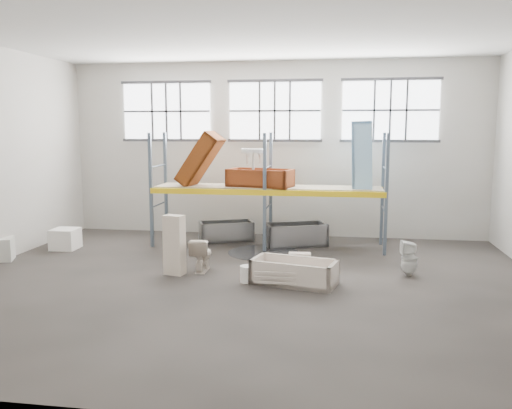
% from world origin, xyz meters
% --- Properties ---
extents(floor, '(12.00, 10.00, 0.10)m').
position_xyz_m(floor, '(0.00, 0.00, -0.05)').
color(floor, '#4A443F').
rests_on(floor, ground).
extents(ceiling, '(12.00, 10.00, 0.10)m').
position_xyz_m(ceiling, '(0.00, 0.00, 5.05)').
color(ceiling, silver).
rests_on(ceiling, ground).
extents(wall_back, '(12.00, 0.10, 5.00)m').
position_xyz_m(wall_back, '(0.00, 5.05, 2.50)').
color(wall_back, '#B8B4AA').
rests_on(wall_back, ground).
extents(wall_front, '(12.00, 0.10, 5.00)m').
position_xyz_m(wall_front, '(0.00, -5.05, 2.50)').
color(wall_front, '#BBB6AC').
rests_on(wall_front, ground).
extents(window_left, '(2.60, 0.04, 1.60)m').
position_xyz_m(window_left, '(-3.20, 4.94, 3.60)').
color(window_left, white).
rests_on(window_left, wall_back).
extents(window_mid, '(2.60, 0.04, 1.60)m').
position_xyz_m(window_mid, '(0.00, 4.94, 3.60)').
color(window_mid, white).
rests_on(window_mid, wall_back).
extents(window_right, '(2.60, 0.04, 1.60)m').
position_xyz_m(window_right, '(3.20, 4.94, 3.60)').
color(window_right, white).
rests_on(window_right, wall_back).
extents(rack_upright_la, '(0.08, 0.08, 3.00)m').
position_xyz_m(rack_upright_la, '(-3.00, 2.90, 1.50)').
color(rack_upright_la, slate).
rests_on(rack_upright_la, floor).
extents(rack_upright_lb, '(0.08, 0.08, 3.00)m').
position_xyz_m(rack_upright_lb, '(-3.00, 4.10, 1.50)').
color(rack_upright_lb, slate).
rests_on(rack_upright_lb, floor).
extents(rack_upright_ma, '(0.08, 0.08, 3.00)m').
position_xyz_m(rack_upright_ma, '(0.00, 2.90, 1.50)').
color(rack_upright_ma, slate).
rests_on(rack_upright_ma, floor).
extents(rack_upright_mb, '(0.08, 0.08, 3.00)m').
position_xyz_m(rack_upright_mb, '(0.00, 4.10, 1.50)').
color(rack_upright_mb, slate).
rests_on(rack_upright_mb, floor).
extents(rack_upright_ra, '(0.08, 0.08, 3.00)m').
position_xyz_m(rack_upright_ra, '(3.00, 2.90, 1.50)').
color(rack_upright_ra, slate).
rests_on(rack_upright_ra, floor).
extents(rack_upright_rb, '(0.08, 0.08, 3.00)m').
position_xyz_m(rack_upright_rb, '(3.00, 4.10, 1.50)').
color(rack_upright_rb, slate).
rests_on(rack_upright_rb, floor).
extents(rack_beam_front, '(6.00, 0.10, 0.14)m').
position_xyz_m(rack_beam_front, '(0.00, 2.90, 1.50)').
color(rack_beam_front, yellow).
rests_on(rack_beam_front, floor).
extents(rack_beam_back, '(6.00, 0.10, 0.14)m').
position_xyz_m(rack_beam_back, '(0.00, 4.10, 1.50)').
color(rack_beam_back, yellow).
rests_on(rack_beam_back, floor).
extents(shelf_deck, '(5.90, 1.10, 0.03)m').
position_xyz_m(shelf_deck, '(0.00, 3.50, 1.58)').
color(shelf_deck, gray).
rests_on(shelf_deck, floor).
extents(wet_patch, '(1.80, 1.80, 0.00)m').
position_xyz_m(wet_patch, '(0.00, 2.70, 0.00)').
color(wet_patch, black).
rests_on(wet_patch, floor).
extents(bathtub_beige, '(1.81, 1.14, 0.49)m').
position_xyz_m(bathtub_beige, '(0.99, 0.14, 0.25)').
color(bathtub_beige, beige).
rests_on(bathtub_beige, floor).
extents(cistern_spare, '(0.48, 0.26, 0.44)m').
position_xyz_m(cistern_spare, '(1.06, 0.72, 0.28)').
color(cistern_spare, '#F2DCCA').
rests_on(cistern_spare, bathtub_beige).
extents(sink_in_tub, '(0.61, 0.61, 0.16)m').
position_xyz_m(sink_in_tub, '(0.56, 0.55, 0.16)').
color(sink_in_tub, silver).
rests_on(sink_in_tub, bathtub_beige).
extents(toilet_beige, '(0.42, 0.73, 0.74)m').
position_xyz_m(toilet_beige, '(-1.10, 0.79, 0.37)').
color(toilet_beige, beige).
rests_on(toilet_beige, floor).
extents(cistern_tall, '(0.46, 0.35, 1.29)m').
position_xyz_m(cistern_tall, '(-1.60, 0.44, 0.64)').
color(cistern_tall, beige).
rests_on(cistern_tall, floor).
extents(toilet_white, '(0.38, 0.37, 0.76)m').
position_xyz_m(toilet_white, '(3.35, 1.11, 0.38)').
color(toilet_white, white).
rests_on(toilet_white, floor).
extents(steel_tub_left, '(1.61, 1.19, 0.54)m').
position_xyz_m(steel_tub_left, '(-1.23, 3.96, 0.27)').
color(steel_tub_left, '#94979A').
rests_on(steel_tub_left, floor).
extents(steel_tub_right, '(1.78, 1.30, 0.59)m').
position_xyz_m(steel_tub_right, '(0.73, 3.64, 0.30)').
color(steel_tub_right, '#96989D').
rests_on(steel_tub_right, floor).
extents(rust_tub_flat, '(1.81, 1.15, 0.47)m').
position_xyz_m(rust_tub_flat, '(-0.20, 3.44, 1.82)').
color(rust_tub_flat, brown).
rests_on(rust_tub_flat, shelf_deck).
extents(rust_tub_tilted, '(1.31, 0.87, 1.50)m').
position_xyz_m(rust_tub_tilted, '(-1.79, 3.37, 2.29)').
color(rust_tub_tilted, brown).
rests_on(rust_tub_tilted, shelf_deck).
extents(sink_on_shelf, '(0.67, 0.55, 0.55)m').
position_xyz_m(sink_on_shelf, '(-0.33, 3.15, 2.09)').
color(sink_on_shelf, white).
rests_on(sink_on_shelf, rust_tub_flat).
extents(blue_tub_upright, '(0.61, 0.87, 1.80)m').
position_xyz_m(blue_tub_upright, '(2.42, 3.58, 2.40)').
color(blue_tub_upright, '#99CEF7').
rests_on(blue_tub_upright, shelf_deck).
extents(bucket, '(0.37, 0.37, 0.34)m').
position_xyz_m(bucket, '(0.04, 0.11, 0.17)').
color(bucket, white).
rests_on(bucket, floor).
extents(carton_far, '(0.66, 0.66, 0.53)m').
position_xyz_m(carton_far, '(-5.15, 2.31, 0.26)').
color(carton_far, white).
rests_on(carton_far, floor).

